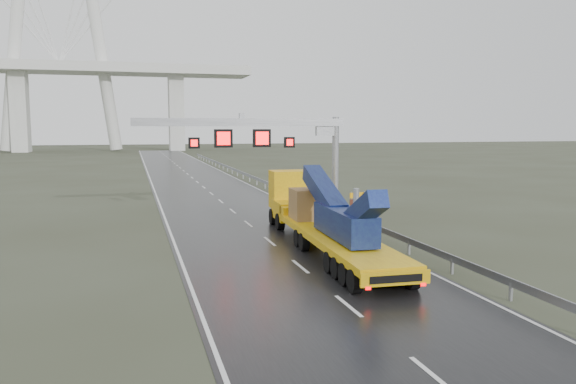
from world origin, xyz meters
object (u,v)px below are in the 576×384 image
object	(u,v)px
sign_gantry	(271,139)
heavy_haul_truck	(316,213)
exit_sign_pair	(358,201)
striped_barrier	(327,210)

from	to	relation	value
sign_gantry	heavy_haul_truck	world-z (taller)	sign_gantry
heavy_haul_truck	exit_sign_pair	size ratio (longest dim) A/B	8.51
sign_gantry	striped_barrier	size ratio (longest dim) A/B	13.22
sign_gantry	exit_sign_pair	distance (m)	7.51
sign_gantry	exit_sign_pair	world-z (taller)	sign_gantry
sign_gantry	exit_sign_pair	bearing A→B (deg)	-37.52
sign_gantry	striped_barrier	world-z (taller)	sign_gantry
heavy_haul_truck	exit_sign_pair	xyz separation A→B (m)	(4.66, 5.13, -0.15)
exit_sign_pair	striped_barrier	bearing A→B (deg)	99.73
sign_gantry	heavy_haul_truck	distance (m)	9.80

